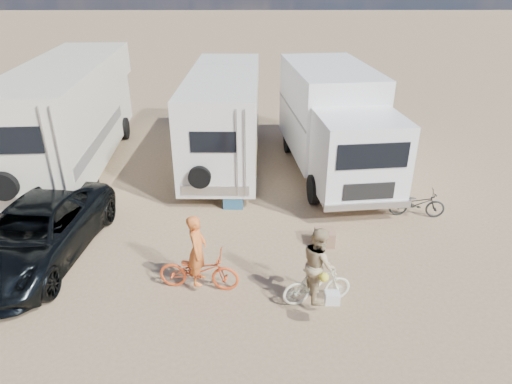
{
  "coord_description": "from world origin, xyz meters",
  "views": [
    {
      "loc": [
        0.99,
        -8.37,
        6.57
      ],
      "look_at": [
        1.04,
        2.24,
        1.3
      ],
      "focal_mm": 32.24,
      "sensor_mm": 36.0,
      "label": 1
    }
  ],
  "objects_px": {
    "box_truck": "(335,125)",
    "rider_woman": "(318,271)",
    "rv_main": "(224,120)",
    "bike_parked": "(417,203)",
    "dark_suv": "(35,233)",
    "cooler": "(233,200)",
    "rider_man": "(198,257)",
    "bike_woman": "(317,285)",
    "rv_left": "(71,116)",
    "crate": "(324,237)",
    "bike_man": "(199,270)"
  },
  "relations": [
    {
      "from": "rv_main",
      "to": "rider_woman",
      "type": "xyz_separation_m",
      "value": [
        2.39,
        -7.85,
        -0.8
      ]
    },
    {
      "from": "rv_main",
      "to": "bike_parked",
      "type": "relative_size",
      "value": 4.71
    },
    {
      "from": "rider_man",
      "to": "rider_woman",
      "type": "bearing_deg",
      "value": -94.72
    },
    {
      "from": "rv_left",
      "to": "box_truck",
      "type": "xyz_separation_m",
      "value": [
        9.1,
        -0.82,
        -0.06
      ]
    },
    {
      "from": "rv_main",
      "to": "crate",
      "type": "height_order",
      "value": "rv_main"
    },
    {
      "from": "bike_man",
      "to": "bike_parked",
      "type": "xyz_separation_m",
      "value": [
        5.92,
        3.27,
        -0.06
      ]
    },
    {
      "from": "rv_main",
      "to": "bike_man",
      "type": "distance_m",
      "value": 7.43
    },
    {
      "from": "rider_woman",
      "to": "cooler",
      "type": "distance_m",
      "value": 4.85
    },
    {
      "from": "rv_left",
      "to": "cooler",
      "type": "relative_size",
      "value": 15.43
    },
    {
      "from": "box_truck",
      "to": "dark_suv",
      "type": "xyz_separation_m",
      "value": [
        -8.06,
        -5.16,
        -1.04
      ]
    },
    {
      "from": "bike_man",
      "to": "rider_man",
      "type": "bearing_deg",
      "value": 0.0
    },
    {
      "from": "bike_man",
      "to": "dark_suv",
      "type": "bearing_deg",
      "value": 80.33
    },
    {
      "from": "rv_main",
      "to": "rv_left",
      "type": "bearing_deg",
      "value": -177.24
    },
    {
      "from": "bike_man",
      "to": "rider_woman",
      "type": "relative_size",
      "value": 1.08
    },
    {
      "from": "bike_man",
      "to": "bike_parked",
      "type": "bearing_deg",
      "value": -54.42
    },
    {
      "from": "rv_main",
      "to": "box_truck",
      "type": "bearing_deg",
      "value": -13.2
    },
    {
      "from": "rv_left",
      "to": "crate",
      "type": "bearing_deg",
      "value": -36.71
    },
    {
      "from": "rv_main",
      "to": "bike_parked",
      "type": "height_order",
      "value": "rv_main"
    },
    {
      "from": "bike_woman",
      "to": "bike_parked",
      "type": "relative_size",
      "value": 0.96
    },
    {
      "from": "rv_left",
      "to": "rider_woman",
      "type": "relative_size",
      "value": 5.39
    },
    {
      "from": "bike_man",
      "to": "box_truck",
      "type": "bearing_deg",
      "value": -25.26
    },
    {
      "from": "rider_man",
      "to": "box_truck",
      "type": "bearing_deg",
      "value": -25.26
    },
    {
      "from": "rv_main",
      "to": "bike_parked",
      "type": "distance_m",
      "value": 7.13
    },
    {
      "from": "box_truck",
      "to": "rider_man",
      "type": "bearing_deg",
      "value": -128.25
    },
    {
      "from": "rv_left",
      "to": "bike_woman",
      "type": "height_order",
      "value": "rv_left"
    },
    {
      "from": "rv_main",
      "to": "rider_woman",
      "type": "relative_size",
      "value": 4.42
    },
    {
      "from": "bike_man",
      "to": "rider_man",
      "type": "xyz_separation_m",
      "value": [
        0.0,
        0.0,
        0.36
      ]
    },
    {
      "from": "rv_left",
      "to": "bike_parked",
      "type": "xyz_separation_m",
      "value": [
        11.06,
        -3.92,
        -1.39
      ]
    },
    {
      "from": "rider_woman",
      "to": "crate",
      "type": "relative_size",
      "value": 3.3
    },
    {
      "from": "rv_left",
      "to": "crate",
      "type": "relative_size",
      "value": 17.8
    },
    {
      "from": "rv_main",
      "to": "rv_left",
      "type": "height_order",
      "value": "rv_left"
    },
    {
      "from": "box_truck",
      "to": "rider_woman",
      "type": "height_order",
      "value": "box_truck"
    },
    {
      "from": "bike_man",
      "to": "cooler",
      "type": "xyz_separation_m",
      "value": [
        0.61,
        3.88,
        -0.24
      ]
    },
    {
      "from": "bike_parked",
      "to": "box_truck",
      "type": "bearing_deg",
      "value": 39.18
    },
    {
      "from": "rv_main",
      "to": "cooler",
      "type": "distance_m",
      "value": 3.75
    },
    {
      "from": "bike_woman",
      "to": "cooler",
      "type": "xyz_separation_m",
      "value": [
        -1.96,
        4.39,
        -0.22
      ]
    },
    {
      "from": "dark_suv",
      "to": "cooler",
      "type": "bearing_deg",
      "value": 35.57
    },
    {
      "from": "rider_woman",
      "to": "cooler",
      "type": "bearing_deg",
      "value": 12.48
    },
    {
      "from": "cooler",
      "to": "crate",
      "type": "bearing_deg",
      "value": -37.91
    },
    {
      "from": "rv_main",
      "to": "rv_left",
      "type": "xyz_separation_m",
      "value": [
        -5.32,
        -0.15,
        0.17
      ]
    },
    {
      "from": "rv_left",
      "to": "rider_man",
      "type": "bearing_deg",
      "value": -57.84
    },
    {
      "from": "dark_suv",
      "to": "crate",
      "type": "distance_m",
      "value": 7.21
    },
    {
      "from": "rv_left",
      "to": "crate",
      "type": "distance_m",
      "value": 9.95
    },
    {
      "from": "bike_parked",
      "to": "cooler",
      "type": "height_order",
      "value": "bike_parked"
    },
    {
      "from": "rider_man",
      "to": "cooler",
      "type": "xyz_separation_m",
      "value": [
        0.61,
        3.88,
        -0.6
      ]
    },
    {
      "from": "rider_man",
      "to": "bike_woman",
      "type": "bearing_deg",
      "value": -94.72
    },
    {
      "from": "cooler",
      "to": "rv_left",
      "type": "bearing_deg",
      "value": 152.42
    },
    {
      "from": "cooler",
      "to": "rider_woman",
      "type": "bearing_deg",
      "value": -63.63
    },
    {
      "from": "dark_suv",
      "to": "rider_woman",
      "type": "relative_size",
      "value": 3.05
    },
    {
      "from": "rv_main",
      "to": "bike_woman",
      "type": "bearing_deg",
      "value": -71.9
    }
  ]
}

